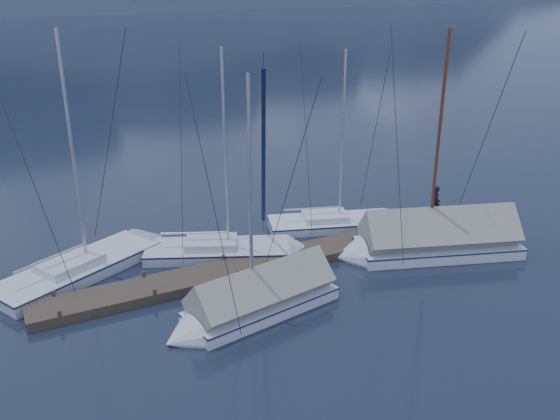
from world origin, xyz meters
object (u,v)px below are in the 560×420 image
object	(u,v)px
sailboat_open_mid	(240,252)
sailboat_covered_near	(424,243)
sailboat_open_right	(349,223)
sailboat_covered_far	(249,304)
person	(436,203)
sailboat_open_left	(99,262)

from	to	relation	value
sailboat_open_mid	sailboat_covered_near	distance (m)	7.18
sailboat_open_right	sailboat_covered_far	xyz separation A→B (m)	(-6.85, -4.72, 0.27)
sailboat_covered_near	person	size ratio (longest dim) A/B	6.00
person	sailboat_open_left	bearing A→B (deg)	99.38
sailboat_open_left	sailboat_covered_near	xyz separation A→B (m)	(11.55, -4.70, 0.30)
sailboat_open_mid	sailboat_covered_far	size ratio (longest dim) A/B	1.03
sailboat_open_left	sailboat_covered_far	distance (m)	6.80
sailboat_open_left	person	size ratio (longest dim) A/B	6.01
sailboat_open_right	sailboat_open_mid	bearing A→B (deg)	-174.58
sailboat_open_left	sailboat_covered_far	world-z (taller)	sailboat_open_left
sailboat_open_mid	sailboat_open_right	world-z (taller)	sailboat_open_mid
sailboat_open_right	sailboat_covered_near	xyz separation A→B (m)	(1.09, -3.66, 0.33)
sailboat_covered_far	sailboat_open_right	bearing A→B (deg)	34.58
sailboat_open_left	sailboat_open_mid	bearing A→B (deg)	-16.90
person	sailboat_open_mid	bearing A→B (deg)	102.58
sailboat_covered_near	sailboat_covered_far	bearing A→B (deg)	-172.37
sailboat_open_right	person	world-z (taller)	sailboat_open_right
sailboat_open_mid	sailboat_open_right	distance (m)	5.37
sailboat_open_left	person	distance (m)	13.95
sailboat_open_right	person	size ratio (longest dim) A/B	5.24
person	sailboat_covered_near	bearing A→B (deg)	153.06
sailboat_open_right	sailboat_covered_far	world-z (taller)	sailboat_covered_far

